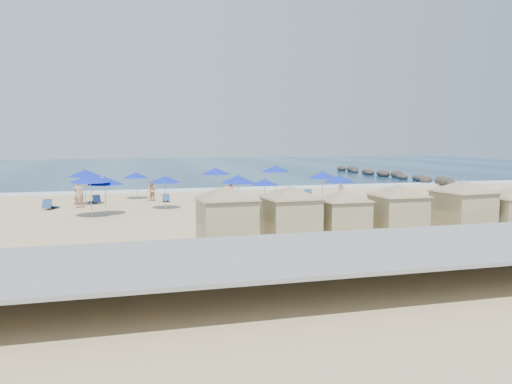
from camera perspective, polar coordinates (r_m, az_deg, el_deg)
ground at (r=30.30m, az=-1.30°, el=-2.62°), size 160.00×160.00×0.00m
ocean at (r=84.52m, az=-10.18°, el=2.85°), size 160.00×80.00×0.06m
surf_line at (r=45.39m, az=-5.94°, el=0.28°), size 160.00×2.50×0.08m
seawall at (r=17.58m, az=9.26°, el=-6.86°), size 160.00×6.10×1.22m
rock_jetty at (r=62.46m, az=14.91°, el=1.96°), size 2.56×26.66×0.96m
trash_bin at (r=25.72m, az=-0.22°, el=-3.25°), size 1.02×1.02×0.82m
cabana_0 at (r=20.35m, az=-3.38°, el=-2.07°), size 4.69×4.69×2.95m
cabana_1 at (r=21.22m, az=3.99°, el=-1.88°), size 4.55×4.55×2.86m
cabana_2 at (r=22.19m, az=9.94°, el=-1.98°), size 4.16×4.16×2.61m
cabana_3 at (r=23.36m, az=15.92°, el=-1.47°), size 4.45×4.45×2.79m
cabana_4 at (r=24.90m, az=22.58°, el=-1.03°), size 4.69×4.69×2.95m
cabana_5 at (r=26.19m, az=26.80°, el=-1.41°), size 4.04×4.04×2.55m
umbrella_0 at (r=31.16m, az=-16.86°, el=1.24°), size 2.12×2.12×2.42m
umbrella_1 at (r=36.58m, az=-18.98°, el=2.06°), size 2.26×2.26×2.57m
umbrella_2 at (r=30.61m, az=-18.40°, el=1.53°), size 2.35×2.35×2.67m
umbrella_3 at (r=39.21m, az=-13.57°, el=1.89°), size 1.87×1.87×2.13m
umbrella_4 at (r=33.09m, az=-10.35°, el=1.43°), size 1.99×1.99×2.26m
umbrella_5 at (r=30.47m, az=-2.06°, el=1.47°), size 2.16×2.16×2.46m
umbrella_6 at (r=37.81m, az=-4.62°, el=2.40°), size 2.20×2.20×2.51m
umbrella_7 at (r=32.23m, az=0.99°, el=1.15°), size 1.84×1.84×2.09m
umbrella_8 at (r=39.74m, az=2.27°, el=2.69°), size 2.28×2.28×2.59m
umbrella_9 at (r=35.49m, az=7.63°, el=1.95°), size 2.09×2.09×2.38m
umbrella_10 at (r=32.81m, az=9.50°, el=1.48°), size 2.03×2.03×2.31m
beach_chair_0 at (r=35.27m, az=-22.50°, el=-1.44°), size 1.01×1.45×0.73m
beach_chair_1 at (r=37.46m, az=-17.92°, el=-0.91°), size 0.96×1.29×0.65m
beach_chair_2 at (r=37.18m, az=-10.25°, el=-0.77°), size 0.59×1.18×0.63m
beach_chair_3 at (r=32.09m, az=-4.23°, el=-1.73°), size 0.94×1.33×0.67m
beach_chair_4 at (r=35.97m, az=2.54°, el=-0.83°), size 0.79×1.45×0.76m
beach_chair_5 at (r=39.36m, az=5.87°, el=-0.29°), size 0.77×1.37×0.71m
beachgoer_0 at (r=35.21m, az=-19.61°, el=-0.22°), size 0.74×0.53×1.87m
beachgoer_1 at (r=37.71m, az=-11.83°, el=0.17°), size 0.97×0.97×1.59m
beachgoer_2 at (r=33.60m, az=-2.87°, el=-0.25°), size 0.53×1.07×1.77m
beachgoer_3 at (r=39.96m, az=9.74°, el=0.53°), size 1.15×1.12×1.58m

